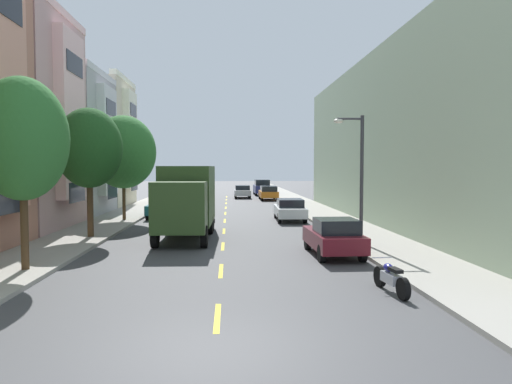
{
  "coord_description": "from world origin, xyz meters",
  "views": [
    {
      "loc": [
        0.28,
        -8.93,
        3.49
      ],
      "look_at": [
        1.86,
        18.84,
        2.03
      ],
      "focal_mm": 33.49,
      "sensor_mm": 36.0,
      "label": 1
    }
  ],
  "objects": [
    {
      "name": "ground_plane",
      "position": [
        0.0,
        30.0,
        0.0
      ],
      "size": [
        160.0,
        160.0,
        0.0
      ],
      "primitive_type": "plane",
      "color": "#424244"
    },
    {
      "name": "sidewalk_left",
      "position": [
        -7.1,
        28.0,
        0.07
      ],
      "size": [
        3.2,
        120.0,
        0.14
      ],
      "primitive_type": "cube",
      "color": "#A39E93",
      "rests_on": "ground_plane"
    },
    {
      "name": "sidewalk_right",
      "position": [
        7.1,
        28.0,
        0.07
      ],
      "size": [
        3.2,
        120.0,
        0.14
      ],
      "primitive_type": "cube",
      "color": "#A39E93",
      "rests_on": "ground_plane"
    },
    {
      "name": "lane_centerline_dashes",
      "position": [
        0.0,
        24.5,
        0.0
      ],
      "size": [
        0.14,
        47.2,
        0.01
      ],
      "color": "yellow",
      "rests_on": "ground_plane"
    },
    {
      "name": "townhouse_fourth_dove_grey",
      "position": [
        -13.6,
        26.04,
        4.97
      ],
      "size": [
        10.63,
        7.81,
        10.34
      ],
      "color": "#A8A8AD",
      "rests_on": "ground_plane"
    },
    {
      "name": "townhouse_fifth_cream",
      "position": [
        -14.05,
        34.06,
        5.48
      ],
      "size": [
        11.51,
        7.81,
        11.35
      ],
      "color": "beige",
      "rests_on": "ground_plane"
    },
    {
      "name": "apartment_block_opposite",
      "position": [
        13.7,
        20.0,
        5.16
      ],
      "size": [
        10.0,
        36.0,
        10.32
      ],
      "primitive_type": "cube",
      "color": "#99AD8E",
      "rests_on": "ground_plane"
    },
    {
      "name": "street_tree_nearest",
      "position": [
        -6.4,
        6.96,
        4.39
      ],
      "size": [
        2.91,
        2.91,
        6.28
      ],
      "color": "#47331E",
      "rests_on": "sidewalk_left"
    },
    {
      "name": "street_tree_second",
      "position": [
        -6.4,
        14.37,
        4.39
      ],
      "size": [
        3.13,
        3.13,
        6.18
      ],
      "color": "#47331E",
      "rests_on": "sidewalk_left"
    },
    {
      "name": "street_tree_third",
      "position": [
        -6.4,
        21.77,
        4.44
      ],
      "size": [
        4.11,
        4.11,
        6.61
      ],
      "color": "#47331E",
      "rests_on": "sidewalk_left"
    },
    {
      "name": "street_lamp",
      "position": [
        5.92,
        11.7,
        3.45
      ],
      "size": [
        1.35,
        0.28,
        5.6
      ],
      "color": "#38383D",
      "rests_on": "sidewalk_right"
    },
    {
      "name": "delivery_box_truck",
      "position": [
        -1.79,
        14.77,
        1.98
      ],
      "size": [
        2.55,
        7.48,
        3.54
      ],
      "color": "#2D471E",
      "rests_on": "ground_plane"
    },
    {
      "name": "parked_suv_forest",
      "position": [
        -4.29,
        44.75,
        0.99
      ],
      "size": [
        2.07,
        4.85,
        1.93
      ],
      "color": "#194C28",
      "rests_on": "ground_plane"
    },
    {
      "name": "parked_suv_navy",
      "position": [
        4.39,
        50.11,
        0.99
      ],
      "size": [
        2.01,
        4.83,
        1.93
      ],
      "color": "navy",
      "rests_on": "ground_plane"
    },
    {
      "name": "parked_sedan_white",
      "position": [
        4.23,
        21.76,
        0.75
      ],
      "size": [
        1.91,
        4.54,
        1.43
      ],
      "color": "silver",
      "rests_on": "ground_plane"
    },
    {
      "name": "parked_hatchback_burgundy",
      "position": [
        4.39,
        9.47,
        0.76
      ],
      "size": [
        1.83,
        4.04,
        1.5
      ],
      "color": "maroon",
      "rests_on": "ground_plane"
    },
    {
      "name": "parked_hatchback_teal",
      "position": [
        -4.35,
        24.28,
        0.76
      ],
      "size": [
        1.77,
        4.01,
        1.5
      ],
      "color": "#195B60",
      "rests_on": "ground_plane"
    },
    {
      "name": "parked_wagon_orange",
      "position": [
        4.46,
        41.41,
        0.8
      ],
      "size": [
        1.84,
        4.71,
        1.5
      ],
      "color": "orange",
      "rests_on": "ground_plane"
    },
    {
      "name": "moving_silver_sedan",
      "position": [
        1.8,
        44.94,
        0.75
      ],
      "size": [
        1.8,
        4.5,
        1.43
      ],
      "color": "#B2B5BA",
      "rests_on": "ground_plane"
    },
    {
      "name": "parked_motorcycle",
      "position": [
        4.75,
        3.89,
        0.41
      ],
      "size": [
        0.62,
        2.05,
        0.9
      ],
      "color": "black",
      "rests_on": "ground_plane"
    }
  ]
}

